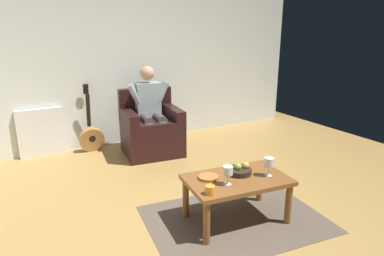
# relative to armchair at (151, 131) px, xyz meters

# --- Properties ---
(ground_plane) EXTENTS (7.11, 7.11, 0.00)m
(ground_plane) POSITION_rel_armchair_xyz_m (0.23, 2.06, -0.33)
(ground_plane) COLOR #A57E42
(wall_back) EXTENTS (6.32, 0.06, 2.58)m
(wall_back) POSITION_rel_armchair_xyz_m (0.23, -0.68, 0.96)
(wall_back) COLOR silver
(wall_back) RESTS_ON ground
(rug) EXTENTS (1.74, 1.33, 0.01)m
(rug) POSITION_rel_armchair_xyz_m (-0.00, 2.06, -0.33)
(rug) COLOR brown
(rug) RESTS_ON ground
(armchair) EXTENTS (0.85, 0.81, 0.90)m
(armchair) POSITION_rel_armchair_xyz_m (0.00, 0.00, 0.00)
(armchair) COLOR black
(armchair) RESTS_ON ground
(person_seated) EXTENTS (0.61, 0.56, 1.23)m
(person_seated) POSITION_rel_armchair_xyz_m (0.00, 0.01, 0.34)
(person_seated) COLOR #93A8AD
(person_seated) RESTS_ON ground
(coffee_table) EXTENTS (0.98, 0.66, 0.43)m
(coffee_table) POSITION_rel_armchair_xyz_m (-0.00, 2.06, 0.03)
(coffee_table) COLOR brown
(coffee_table) RESTS_ON ground
(guitar) EXTENTS (0.36, 0.20, 0.98)m
(guitar) POSITION_rel_armchair_xyz_m (0.74, -0.48, -0.11)
(guitar) COLOR #A8763F
(guitar) RESTS_ON ground
(radiator) EXTENTS (0.61, 0.06, 0.68)m
(radiator) POSITION_rel_armchair_xyz_m (1.39, -0.61, 0.01)
(radiator) COLOR white
(radiator) RESTS_ON ground
(wine_glass_near) EXTENTS (0.09, 0.09, 0.17)m
(wine_glass_near) POSITION_rel_armchair_xyz_m (0.15, 2.14, 0.22)
(wine_glass_near) COLOR silver
(wine_glass_near) RESTS_ON coffee_table
(wine_glass_far) EXTENTS (0.09, 0.09, 0.18)m
(wine_glass_far) POSITION_rel_armchair_xyz_m (-0.28, 2.16, 0.22)
(wine_glass_far) COLOR silver
(wine_glass_far) RESTS_ON coffee_table
(fruit_bowl) EXTENTS (0.23, 0.23, 0.11)m
(fruit_bowl) POSITION_rel_armchair_xyz_m (-0.08, 2.00, 0.13)
(fruit_bowl) COLOR #2E221B
(fruit_bowl) RESTS_ON coffee_table
(decorative_dish) EXTENTS (0.18, 0.18, 0.02)m
(decorative_dish) POSITION_rel_armchair_xyz_m (0.23, 1.95, 0.11)
(decorative_dish) COLOR #B16B2D
(decorative_dish) RESTS_ON coffee_table
(candle_jar) EXTENTS (0.08, 0.08, 0.08)m
(candle_jar) POSITION_rel_armchair_xyz_m (0.37, 2.21, 0.14)
(candle_jar) COLOR orange
(candle_jar) RESTS_ON coffee_table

